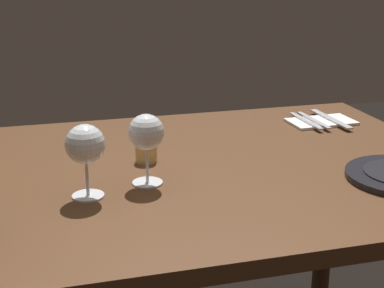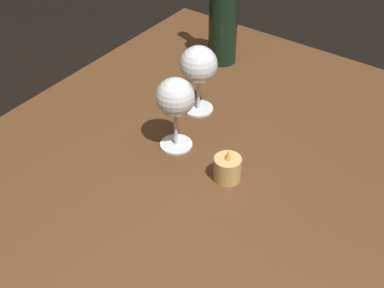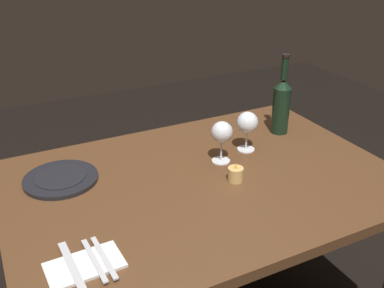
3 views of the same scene
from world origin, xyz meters
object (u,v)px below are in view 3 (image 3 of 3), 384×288
at_px(wine_bottle, 281,104).
at_px(fork_inner, 94,260).
at_px(votive_candle, 235,175).
at_px(fork_outer, 104,257).
at_px(dinner_plate, 61,179).
at_px(folded_napkin, 85,265).
at_px(table_knife, 72,267).
at_px(wine_glass_right, 222,133).
at_px(wine_glass_left, 247,123).

xyz_separation_m(wine_bottle, fork_inner, (0.90, 0.44, -0.11)).
distance_m(votive_candle, fork_inner, 0.57).
bearing_deg(wine_bottle, fork_outer, 26.75).
distance_m(dinner_plate, folded_napkin, 0.45).
bearing_deg(fork_outer, votive_candle, -159.63).
relative_size(fork_outer, table_knife, 0.86).
height_order(wine_glass_right, folded_napkin, wine_glass_right).
distance_m(dinner_plate, table_knife, 0.45).
relative_size(folded_napkin, fork_inner, 1.08).
bearing_deg(dinner_plate, fork_outer, 91.91).
height_order(folded_napkin, table_knife, table_knife).
bearing_deg(wine_glass_left, wine_glass_right, 15.96).
bearing_deg(wine_glass_right, fork_inner, 30.41).
relative_size(votive_candle, fork_outer, 0.37).
height_order(dinner_plate, folded_napkin, dinner_plate).
height_order(fork_outer, table_knife, same).
height_order(wine_glass_right, fork_inner, wine_glass_right).
distance_m(folded_napkin, fork_inner, 0.03).
relative_size(wine_bottle, fork_outer, 1.81).
bearing_deg(fork_outer, wine_bottle, -153.25).
distance_m(fork_outer, table_knife, 0.08).
distance_m(fork_inner, fork_outer, 0.03).
bearing_deg(wine_glass_left, fork_outer, 28.80).
distance_m(wine_glass_right, fork_inner, 0.65).
height_order(wine_glass_left, wine_bottle, wine_bottle).
bearing_deg(dinner_plate, wine_bottle, 179.44).
bearing_deg(wine_glass_left, dinner_plate, -7.10).
relative_size(folded_napkin, table_knife, 0.92).
relative_size(wine_glass_right, votive_candle, 2.32).
height_order(wine_bottle, table_knife, wine_bottle).
xyz_separation_m(dinner_plate, fork_inner, (0.01, 0.45, 0.00)).
relative_size(votive_candle, folded_napkin, 0.34).
distance_m(dinner_plate, fork_outer, 0.45).
height_order(wine_bottle, dinner_plate, wine_bottle).
height_order(fork_inner, fork_outer, same).
distance_m(wine_bottle, dinner_plate, 0.90).
bearing_deg(dinner_plate, wine_glass_left, 172.90).
height_order(wine_glass_left, table_knife, wine_glass_left).
bearing_deg(wine_bottle, votive_candle, 34.54).
height_order(wine_glass_right, fork_outer, wine_glass_right).
height_order(wine_glass_left, fork_inner, wine_glass_left).
bearing_deg(fork_inner, wine_bottle, -153.89).
height_order(fork_inner, table_knife, same).
bearing_deg(table_knife, wine_bottle, -155.21).
distance_m(fork_inner, table_knife, 0.05).
bearing_deg(dinner_plate, table_knife, 81.76).
bearing_deg(folded_napkin, dinner_plate, -94.46).
bearing_deg(folded_napkin, wine_bottle, -154.51).
bearing_deg(folded_napkin, fork_outer, 180.00).
bearing_deg(votive_candle, table_knife, 17.78).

